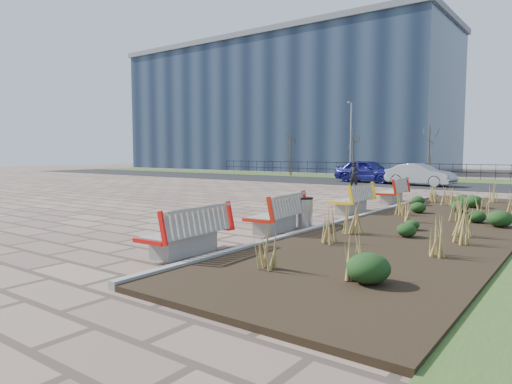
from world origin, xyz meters
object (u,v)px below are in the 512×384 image
Objects in this scene: bench_d at (392,191)px; car_silver at (420,175)px; bench_c at (352,198)px; bench_b at (275,213)px; pedestrian at (354,175)px; bench_a at (185,230)px; litter_bin at (304,213)px; lamp_west at (351,141)px; car_blue at (368,171)px.

car_silver is (-1.95, 10.42, 0.21)m from bench_d.
bench_b is at bearing -91.10° from bench_c.
pedestrian is at bearing 123.41° from bench_d.
bench_a reaches higher than litter_bin.
litter_bin is at bearing -165.99° from car_silver.
bench_a is at bearing -93.47° from litter_bin.
car_silver is at bearing 59.83° from pedestrian.
bench_c is 1.33× the size of pedestrian.
litter_bin is (0.27, -7.66, -0.09)m from bench_d.
bench_a is 29.07m from lamp_west.
bench_c is at bearing -70.78° from pedestrian.
car_silver is at bearing 89.51° from bench_b.
litter_bin is (0.27, 1.07, -0.09)m from bench_b.
car_silver is at bearing -97.48° from car_blue.
litter_bin is 0.20× the size of car_silver.
lamp_west is (-9.00, 15.44, 2.54)m from bench_d.
litter_bin is 0.52× the size of pedestrian.
car_blue reaches higher than bench_d.
lamp_west is at bearing 61.61° from car_silver.
bench_b is at bearing 87.41° from bench_a.
pedestrian reaches higher than bench_c.
pedestrian is at bearing 112.79° from bench_c.
bench_a and bench_b have the same top height.
bench_d is 0.45× the size of car_blue.
bench_b is at bearing -104.04° from litter_bin.
bench_c is at bearing 94.14° from litter_bin.
litter_bin is at bearing -68.13° from lamp_west.
bench_a is at bearing -168.03° from car_silver.
bench_c is 1.00× the size of bench_d.
bench_c is at bearing -165.26° from car_silver.
lamp_west is (-9.27, 23.10, 2.63)m from litter_bin.
bench_c is at bearing -65.10° from lamp_west.
bench_a is 18.21m from pedestrian.
bench_b is 1.11m from litter_bin.
bench_b and bench_c have the same top height.
bench_a and bench_c have the same top height.
bench_b is at bearing -167.17° from car_silver.
bench_c is at bearing 87.41° from bench_a.
litter_bin is 25.02m from lamp_west.
lamp_west is (-3.18, 4.00, 2.23)m from car_blue.
bench_d is 1.33× the size of pedestrian.
litter_bin is 14.02m from pedestrian.
bench_d is at bearing 88.90° from bench_c.
bench_b reaches higher than litter_bin.
bench_d is at bearing 83.71° from bench_b.
bench_b is 1.00× the size of bench_c.
bench_a is at bearing -96.29° from bench_b.
car_silver is (-1.95, 22.51, 0.21)m from bench_a.
bench_d is 0.35× the size of lamp_west.
litter_bin is at bearing 69.67° from bench_b.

